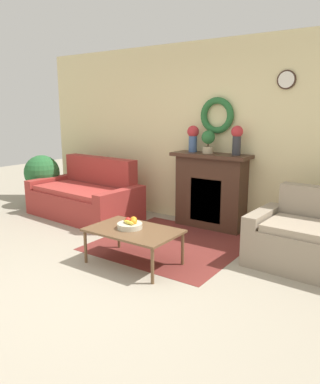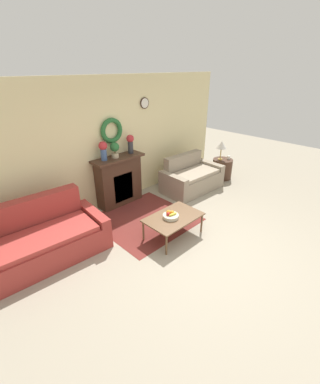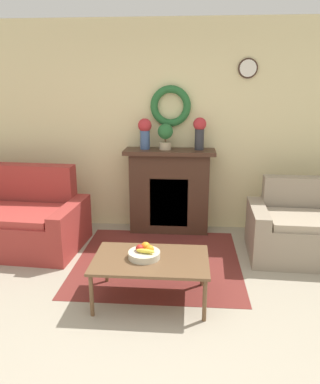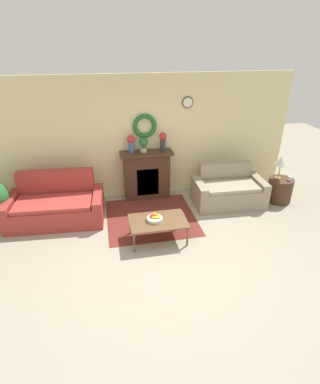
{
  "view_description": "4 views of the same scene",
  "coord_description": "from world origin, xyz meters",
  "px_view_note": "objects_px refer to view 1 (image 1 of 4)",
  "views": [
    {
      "loc": [
        2.48,
        -2.42,
        1.72
      ],
      "look_at": [
        -0.29,
        1.57,
        0.65
      ],
      "focal_mm": 35.0,
      "sensor_mm": 36.0,
      "label": 1
    },
    {
      "loc": [
        -2.97,
        -1.95,
        2.84
      ],
      "look_at": [
        0.15,
        1.25,
        0.64
      ],
      "focal_mm": 24.0,
      "sensor_mm": 36.0,
      "label": 2
    },
    {
      "loc": [
        0.27,
        -2.32,
        1.88
      ],
      "look_at": [
        -0.03,
        1.51,
        0.79
      ],
      "focal_mm": 35.0,
      "sensor_mm": 36.0,
      "label": 3
    },
    {
      "loc": [
        -0.91,
        -3.76,
        3.28
      ],
      "look_at": [
        0.11,
        1.29,
        0.67
      ],
      "focal_mm": 28.0,
      "sensor_mm": 36.0,
      "label": 4
    }
  ],
  "objects_px": {
    "couch_left": "(86,197)",
    "potted_plant_on_mantel": "(208,140)",
    "fruit_bowl": "(130,225)",
    "fireplace": "(211,190)",
    "vase_on_mantel_left": "(193,137)",
    "potted_plant_floor_by_couch": "(42,174)",
    "vase_on_mantel_right": "(237,138)",
    "coffee_table": "(133,232)"
  },
  "relations": [
    {
      "from": "couch_left",
      "to": "fruit_bowl",
      "type": "xyz_separation_m",
      "value": [
        1.82,
        -1.08,
        0.13
      ]
    },
    {
      "from": "fruit_bowl",
      "to": "potted_plant_on_mantel",
      "type": "height_order",
      "value": "potted_plant_on_mantel"
    },
    {
      "from": "coffee_table",
      "to": "vase_on_mantel_right",
      "type": "bearing_deg",
      "value": 75.53
    },
    {
      "from": "couch_left",
      "to": "potted_plant_on_mantel",
      "type": "distance_m",
      "value": 2.22
    },
    {
      "from": "fireplace",
      "to": "vase_on_mantel_right",
      "type": "relative_size",
      "value": 2.86
    },
    {
      "from": "fireplace",
      "to": "coffee_table",
      "type": "xyz_separation_m",
      "value": [
        -0.07,
        -1.73,
        -0.18
      ]
    },
    {
      "from": "coffee_table",
      "to": "fruit_bowl",
      "type": "relative_size",
      "value": 3.59
    },
    {
      "from": "potted_plant_floor_by_couch",
      "to": "fruit_bowl",
      "type": "bearing_deg",
      "value": -20.74
    },
    {
      "from": "couch_left",
      "to": "vase_on_mantel_right",
      "type": "xyz_separation_m",
      "value": [
        2.32,
        0.64,
        1.02
      ]
    },
    {
      "from": "couch_left",
      "to": "potted_plant_on_mantel",
      "type": "height_order",
      "value": "potted_plant_on_mantel"
    },
    {
      "from": "vase_on_mantel_right",
      "to": "couch_left",
      "type": "bearing_deg",
      "value": -164.69
    },
    {
      "from": "vase_on_mantel_right",
      "to": "potted_plant_on_mantel",
      "type": "relative_size",
      "value": 1.24
    },
    {
      "from": "vase_on_mantel_right",
      "to": "potted_plant_floor_by_couch",
      "type": "height_order",
      "value": "vase_on_mantel_right"
    },
    {
      "from": "fruit_bowl",
      "to": "potted_plant_floor_by_couch",
      "type": "height_order",
      "value": "potted_plant_floor_by_couch"
    },
    {
      "from": "fireplace",
      "to": "couch_left",
      "type": "xyz_separation_m",
      "value": [
        -1.95,
        -0.63,
        -0.24
      ]
    },
    {
      "from": "fruit_bowl",
      "to": "potted_plant_floor_by_couch",
      "type": "bearing_deg",
      "value": 159.26
    },
    {
      "from": "couch_left",
      "to": "potted_plant_floor_by_couch",
      "type": "xyz_separation_m",
      "value": [
        -1.15,
        0.04,
        0.27
      ]
    },
    {
      "from": "fireplace",
      "to": "coffee_table",
      "type": "distance_m",
      "value": 1.74
    },
    {
      "from": "fireplace",
      "to": "fruit_bowl",
      "type": "relative_size",
      "value": 4.06
    },
    {
      "from": "vase_on_mantel_left",
      "to": "potted_plant_on_mantel",
      "type": "relative_size",
      "value": 1.19
    },
    {
      "from": "vase_on_mantel_left",
      "to": "potted_plant_on_mantel",
      "type": "xyz_separation_m",
      "value": [
        0.26,
        -0.02,
        -0.04
      ]
    },
    {
      "from": "fireplace",
      "to": "potted_plant_on_mantel",
      "type": "distance_m",
      "value": 0.74
    },
    {
      "from": "vase_on_mantel_left",
      "to": "potted_plant_on_mantel",
      "type": "distance_m",
      "value": 0.27
    },
    {
      "from": "fruit_bowl",
      "to": "vase_on_mantel_right",
      "type": "relative_size",
      "value": 0.7
    },
    {
      "from": "potted_plant_floor_by_couch",
      "to": "couch_left",
      "type": "bearing_deg",
      "value": -2.2
    },
    {
      "from": "couch_left",
      "to": "vase_on_mantel_left",
      "type": "height_order",
      "value": "vase_on_mantel_left"
    },
    {
      "from": "fruit_bowl",
      "to": "vase_on_mantel_right",
      "type": "bearing_deg",
      "value": 73.6
    },
    {
      "from": "coffee_table",
      "to": "vase_on_mantel_right",
      "type": "distance_m",
      "value": 2.03
    },
    {
      "from": "fruit_bowl",
      "to": "vase_on_mantel_right",
      "type": "xyz_separation_m",
      "value": [
        0.5,
        1.72,
        0.89
      ]
    },
    {
      "from": "vase_on_mantel_left",
      "to": "potted_plant_on_mantel",
      "type": "bearing_deg",
      "value": -4.36
    },
    {
      "from": "fireplace",
      "to": "vase_on_mantel_right",
      "type": "xyz_separation_m",
      "value": [
        0.37,
        0.01,
        0.78
      ]
    },
    {
      "from": "fireplace",
      "to": "potted_plant_on_mantel",
      "type": "relative_size",
      "value": 3.54
    },
    {
      "from": "vase_on_mantel_right",
      "to": "potted_plant_on_mantel",
      "type": "height_order",
      "value": "vase_on_mantel_right"
    },
    {
      "from": "coffee_table",
      "to": "vase_on_mantel_left",
      "type": "distance_m",
      "value": 1.99
    },
    {
      "from": "potted_plant_on_mantel",
      "to": "couch_left",
      "type": "bearing_deg",
      "value": -161.98
    },
    {
      "from": "coffee_table",
      "to": "couch_left",
      "type": "bearing_deg",
      "value": 149.71
    },
    {
      "from": "couch_left",
      "to": "potted_plant_on_mantel",
      "type": "bearing_deg",
      "value": 21.82
    },
    {
      "from": "coffee_table",
      "to": "potted_plant_on_mantel",
      "type": "xyz_separation_m",
      "value": [
        0.02,
        1.71,
        0.92
      ]
    },
    {
      "from": "fruit_bowl",
      "to": "potted_plant_on_mantel",
      "type": "xyz_separation_m",
      "value": [
        0.07,
        1.7,
        0.84
      ]
    },
    {
      "from": "fruit_bowl",
      "to": "vase_on_mantel_left",
      "type": "height_order",
      "value": "vase_on_mantel_left"
    },
    {
      "from": "coffee_table",
      "to": "potted_plant_floor_by_couch",
      "type": "height_order",
      "value": "potted_plant_floor_by_couch"
    },
    {
      "from": "coffee_table",
      "to": "fruit_bowl",
      "type": "bearing_deg",
      "value": 164.76
    }
  ]
}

